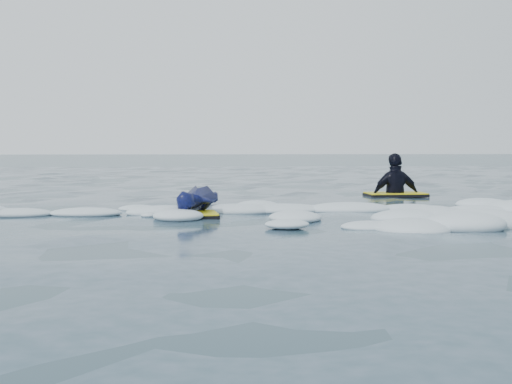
# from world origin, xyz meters

# --- Properties ---
(ground) EXTENTS (120.00, 120.00, 0.00)m
(ground) POSITION_xyz_m (0.00, 0.00, 0.00)
(ground) COLOR #19373D
(ground) RESTS_ON ground
(foam_band) EXTENTS (12.00, 3.10, 0.30)m
(foam_band) POSITION_xyz_m (0.00, 1.03, 0.00)
(foam_band) COLOR silver
(foam_band) RESTS_ON ground
(prone_woman_unit) EXTENTS (0.81, 1.54, 0.38)m
(prone_woman_unit) POSITION_xyz_m (0.09, 1.33, 0.19)
(prone_woman_unit) COLOR black
(prone_woman_unit) RESTS_ON ground
(waiting_rider_unit) EXTENTS (1.15, 0.68, 1.67)m
(waiting_rider_unit) POSITION_xyz_m (3.74, 4.15, -0.01)
(waiting_rider_unit) COLOR black
(waiting_rider_unit) RESTS_ON ground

